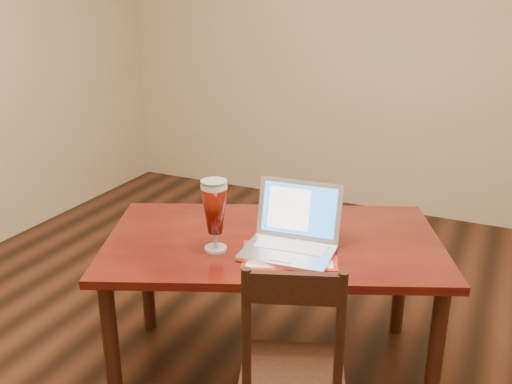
% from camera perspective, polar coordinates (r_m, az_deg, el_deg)
% --- Properties ---
extents(dining_table, '(1.64, 1.31, 0.98)m').
position_cam_1_polar(dining_table, '(2.50, 1.54, -6.10)').
color(dining_table, '#54130B').
rests_on(dining_table, ground).
extents(dining_chair, '(0.47, 0.46, 0.88)m').
position_cam_1_polar(dining_chair, '(2.13, 3.63, -17.61)').
color(dining_chair, black).
rests_on(dining_chair, ground).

